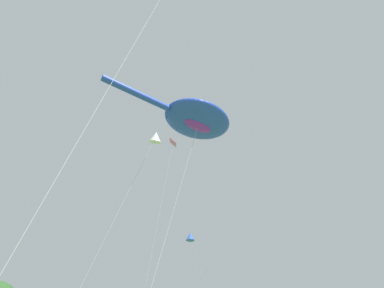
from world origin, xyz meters
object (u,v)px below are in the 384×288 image
Objects in this scene: small_kite_diamond_red at (171,152)px; small_kite_streamer_purple at (156,137)px; small_kite_delta_white at (190,237)px; big_show_kite at (196,120)px.

small_kite_streamer_purple is (-5.20, -5.02, -3.67)m from small_kite_diamond_red.
small_kite_diamond_red reaches higher than small_kite_delta_white.
small_kite_diamond_red reaches higher than big_show_kite.
small_kite_diamond_red is 8.11m from small_kite_streamer_purple.
small_kite_delta_white is (3.56, 4.81, -7.00)m from big_show_kite.
big_show_kite is at bearing -41.61° from small_kite_delta_white.
small_kite_diamond_red is (3.87, 8.42, 3.28)m from big_show_kite.
small_kite_streamer_purple is at bearing -100.71° from small_kite_diamond_red.
small_kite_diamond_red is at bearing 70.59° from big_show_kite.
small_kite_delta_white is at bearing -59.53° from small_kite_diamond_red.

